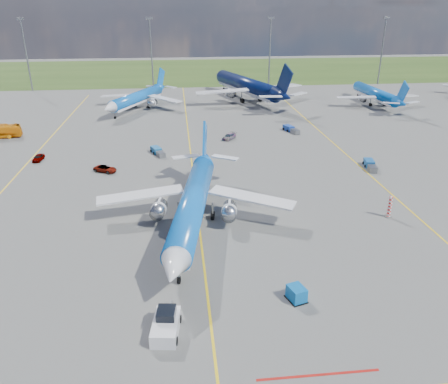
{
  "coord_description": "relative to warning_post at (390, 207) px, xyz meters",
  "views": [
    {
      "loc": [
        -2.21,
        -42.9,
        27.1
      ],
      "look_at": [
        3.47,
        9.77,
        4.0
      ],
      "focal_mm": 35.0,
      "sensor_mm": 36.0,
      "label": 1
    }
  ],
  "objects": [
    {
      "name": "warning_post",
      "position": [
        0.0,
        0.0,
        0.0
      ],
      "size": [
        0.5,
        0.5,
        3.0
      ],
      "primitive_type": "cylinder",
      "color": "red",
      "rests_on": "ground"
    },
    {
      "name": "baggage_tug_e",
      "position": [
        -2.72,
        43.47,
        -0.95
      ],
      "size": [
        3.0,
        5.45,
        1.18
      ],
      "rotation": [
        0.0,
        0.0,
        0.32
      ],
      "color": "#193C99",
      "rests_on": "ground"
    },
    {
      "name": "baggage_tug_w",
      "position": [
        5.45,
        18.82,
        -0.95
      ],
      "size": [
        2.38,
        5.39,
        1.17
      ],
      "rotation": [
        0.0,
        0.0,
        -0.2
      ],
      "color": "#185191",
      "rests_on": "ground"
    },
    {
      "name": "baggage_tug_c",
      "position": [
        -32.34,
        30.6,
        -0.96
      ],
      "size": [
        3.14,
        5.28,
        1.15
      ],
      "rotation": [
        0.0,
        0.0,
        0.37
      ],
      "color": "#195E99",
      "rests_on": "ground"
    },
    {
      "name": "ground",
      "position": [
        -26.0,
        -8.0,
        -1.5
      ],
      "size": [
        400.0,
        400.0,
        0.0
      ],
      "primitive_type": "plane",
      "color": "#535351",
      "rests_on": "ground"
    },
    {
      "name": "service_car_b",
      "position": [
        -41.11,
        21.85,
        -0.94
      ],
      "size": [
        4.46,
        3.55,
        1.13
      ],
      "primitive_type": "imported",
      "rotation": [
        0.0,
        0.0,
        1.08
      ],
      "color": "#999999",
      "rests_on": "ground"
    },
    {
      "name": "taxiway_lines",
      "position": [
        -25.83,
        19.7,
        -1.49
      ],
      "size": [
        60.25,
        160.0,
        0.02
      ],
      "color": "yellow",
      "rests_on": "ground"
    },
    {
      "name": "pushback_tug",
      "position": [
        -30.03,
        -19.72,
        -0.68
      ],
      "size": [
        2.76,
        6.1,
        2.03
      ],
      "rotation": [
        0.0,
        0.0,
        -0.13
      ],
      "color": "silver",
      "rests_on": "ground"
    },
    {
      "name": "main_airliner",
      "position": [
        -26.75,
        -0.13,
        -1.5
      ],
      "size": [
        34.35,
        41.68,
        9.82
      ],
      "primitive_type": null,
      "rotation": [
        0.0,
        0.0,
        -0.17
      ],
      "color": "blue",
      "rests_on": "ground"
    },
    {
      "name": "service_car_a",
      "position": [
        -54.28,
        29.11,
        -0.91
      ],
      "size": [
        1.75,
        3.61,
        1.19
      ],
      "primitive_type": "imported",
      "rotation": [
        0.0,
        0.0,
        -0.1
      ],
      "color": "#999999",
      "rests_on": "ground"
    },
    {
      "name": "bg_jet_ne",
      "position": [
        28.29,
        69.3,
        -1.5
      ],
      "size": [
        26.74,
        34.52,
        8.84
      ],
      "primitive_type": null,
      "rotation": [
        0.0,
        0.0,
        3.17
      ],
      "color": "blue",
      "rests_on": "ground"
    },
    {
      "name": "bg_jet_nnw",
      "position": [
        -39.03,
        70.16,
        -1.5
      ],
      "size": [
        38.42,
        42.39,
        9.04
      ],
      "primitive_type": null,
      "rotation": [
        0.0,
        0.0,
        -0.44
      ],
      "color": "blue",
      "rests_on": "ground"
    },
    {
      "name": "uld_container",
      "position": [
        -17.29,
        -16.46,
        -0.77
      ],
      "size": [
        1.95,
        2.19,
        1.46
      ],
      "primitive_type": "cube",
      "rotation": [
        0.0,
        0.0,
        0.31
      ],
      "color": "#0B5DA7",
      "rests_on": "ground"
    },
    {
      "name": "bg_jet_n",
      "position": [
        -7.41,
        79.46,
        -1.5
      ],
      "size": [
        50.2,
        57.44,
        12.64
      ],
      "primitive_type": null,
      "rotation": [
        0.0,
        0.0,
        3.46
      ],
      "color": "#07133E",
      "rests_on": "ground"
    },
    {
      "name": "floodlight_masts",
      "position": [
        -16.0,
        102.0,
        11.06
      ],
      "size": [
        202.2,
        0.5,
        22.7
      ],
      "color": "slate",
      "rests_on": "ground"
    },
    {
      "name": "grass_strip",
      "position": [
        -26.0,
        142.0,
        -1.5
      ],
      "size": [
        400.0,
        80.0,
        0.01
      ],
      "primitive_type": "cube",
      "color": "#2D4719",
      "rests_on": "ground"
    },
    {
      "name": "service_car_c",
      "position": [
        -17.42,
        39.03,
        -0.9
      ],
      "size": [
        3.8,
        4.3,
        1.19
      ],
      "primitive_type": "imported",
      "rotation": [
        0.0,
        0.0,
        -0.64
      ],
      "color": "#999999",
      "rests_on": "ground"
    }
  ]
}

